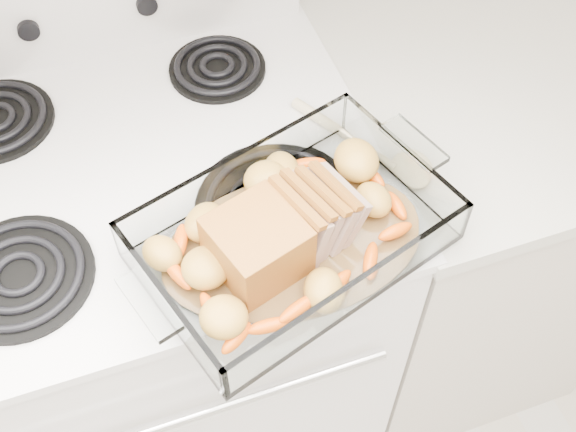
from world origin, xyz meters
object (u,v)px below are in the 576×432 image
object	(u,v)px
baking_dish	(293,238)
pork_roast	(272,231)
counter_right	(453,223)
electric_range	(168,304)

from	to	relation	value
baking_dish	pork_roast	bearing A→B (deg)	162.39
counter_right	baking_dish	world-z (taller)	baking_dish
counter_right	pork_roast	world-z (taller)	pork_roast
electric_range	pork_roast	world-z (taller)	electric_range
counter_right	baking_dish	bearing A→B (deg)	-153.21
electric_range	counter_right	distance (m)	0.67
electric_range	counter_right	size ratio (longest dim) A/B	1.20
counter_right	baking_dish	size ratio (longest dim) A/B	2.24
baking_dish	pork_roast	distance (m)	0.04
pork_roast	electric_range	bearing A→B (deg)	123.44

